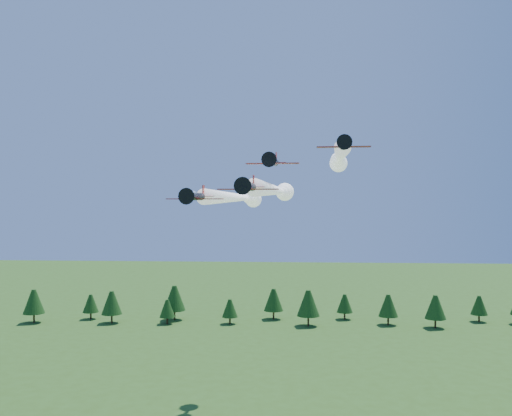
# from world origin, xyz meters

# --- Properties ---
(plane_lead) EXTENTS (10.34, 50.23, 3.70)m
(plane_lead) POSITION_xyz_m (1.94, 19.39, 42.98)
(plane_lead) COLOR black
(plane_lead) RESTS_ON ground
(plane_left) EXTENTS (11.95, 51.99, 3.70)m
(plane_left) POSITION_xyz_m (-5.90, 29.74, 41.78)
(plane_left) COLOR black
(plane_left) RESTS_ON ground
(plane_right) EXTENTS (7.76, 42.34, 3.70)m
(plane_right) POSITION_xyz_m (13.47, 24.22, 49.21)
(plane_right) COLOR black
(plane_right) RESTS_ON ground
(plane_slot) EXTENTS (8.33, 9.03, 2.92)m
(plane_slot) POSITION_xyz_m (1.79, 6.33, 47.26)
(plane_slot) COLOR black
(plane_slot) RESTS_ON ground
(treeline) EXTENTS (170.49, 18.65, 11.78)m
(treeline) POSITION_xyz_m (1.87, 109.19, 6.66)
(treeline) COLOR #382314
(treeline) RESTS_ON ground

